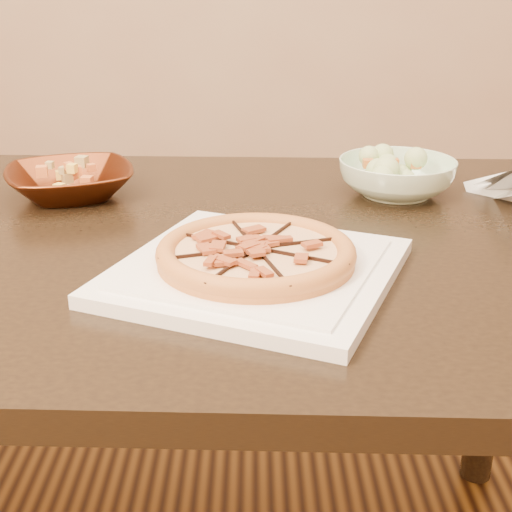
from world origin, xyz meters
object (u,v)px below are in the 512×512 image
Objects in this scene: dining_table at (184,294)px; pizza at (256,253)px; plate at (256,270)px; salad_bowl at (397,177)px; bronze_bowl at (70,182)px.

pizza is (0.11, -0.16, 0.13)m from dining_table.
dining_table is at bearing 123.66° from pizza.
plate is 0.43m from salad_bowl.
plate is at bearing -47.37° from bronze_bowl.
salad_bowl is (0.56, 0.01, 0.01)m from bronze_bowl.
bronze_bowl is at bearing -178.85° from salad_bowl.
bronze_bowl reaches higher than pizza.
pizza is 1.19× the size of bronze_bowl.
salad_bowl reaches higher than bronze_bowl.
pizza is (0.00, 0.00, 0.02)m from plate.
salad_bowl is at bearing 55.59° from pizza.
bronze_bowl is at bearing 132.63° from pizza.
plate is at bearing -56.34° from dining_table.
pizza is at bearing -47.37° from bronze_bowl.
bronze_bowl is (-0.21, 0.18, 0.13)m from dining_table.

